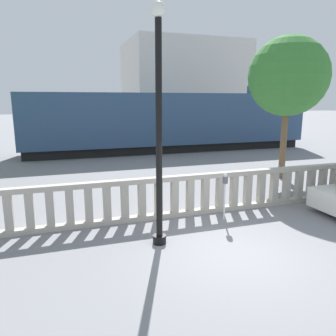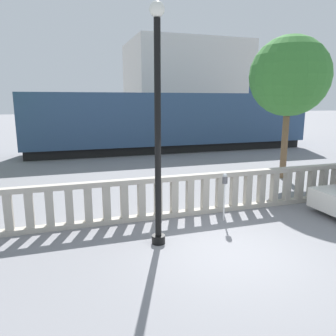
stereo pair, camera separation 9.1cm
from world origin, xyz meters
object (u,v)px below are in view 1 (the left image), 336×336
at_px(lamppost, 159,123).
at_px(tree_left, 288,77).
at_px(train_near, 173,121).
at_px(parking_meter, 225,184).

xyz_separation_m(lamppost, tree_left, (7.08, 4.78, 1.44)).
height_order(lamppost, tree_left, tree_left).
distance_m(train_near, tree_left, 9.45).
bearing_deg(tree_left, lamppost, -145.98).
height_order(lamppost, parking_meter, lamppost).
bearing_deg(parking_meter, lamppost, -158.13).
relative_size(parking_meter, train_near, 0.07).
distance_m(parking_meter, train_near, 13.23).
height_order(lamppost, train_near, lamppost).
bearing_deg(train_near, parking_meter, -103.03).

